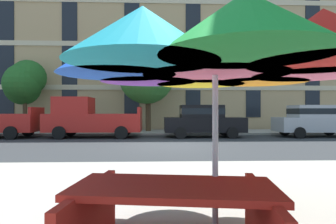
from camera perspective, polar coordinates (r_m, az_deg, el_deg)
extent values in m
plane|color=#2D3033|center=(11.92, -0.29, -6.77)|extent=(120.00, 120.00, 0.00)
cube|color=#9E998E|center=(18.68, -0.98, -4.10)|extent=(56.00, 3.60, 0.12)
cube|color=tan|center=(28.05, -1.35, 17.04)|extent=(45.30, 12.00, 19.20)
cube|color=beige|center=(20.87, -1.10, 4.97)|extent=(44.39, 0.08, 0.36)
cube|color=beige|center=(21.38, -1.10, 13.55)|extent=(44.39, 0.08, 0.36)
cube|color=beige|center=(22.34, -1.10, 21.56)|extent=(44.39, 0.08, 0.36)
cube|color=#B21E19|center=(16.85, -25.05, 0.27)|extent=(0.16, 1.75, 0.36)
cylinder|color=black|center=(18.11, -26.48, -3.35)|extent=(0.68, 0.22, 0.68)
cylinder|color=black|center=(16.40, -29.22, -3.71)|extent=(0.68, 0.22, 0.68)
cube|color=#B21E19|center=(15.92, -14.66, -2.09)|extent=(5.10, 1.90, 0.96)
cube|color=#B21E19|center=(16.18, -18.47, 1.24)|extent=(1.90, 1.75, 0.90)
cube|color=#B21E19|center=(15.56, -5.74, 0.30)|extent=(0.16, 1.75, 0.36)
cylinder|color=black|center=(16.62, -8.60, -3.65)|extent=(0.68, 0.22, 0.68)
cylinder|color=black|center=(14.74, -9.43, -4.13)|extent=(0.68, 0.22, 0.68)
cylinder|color=black|center=(17.26, -19.11, -3.52)|extent=(0.68, 0.22, 0.68)
cylinder|color=black|center=(15.46, -21.17, -3.94)|extent=(0.68, 0.22, 0.68)
cube|color=black|center=(15.76, 7.29, -2.54)|extent=(4.40, 1.76, 0.80)
cube|color=black|center=(15.72, 6.75, 0.15)|extent=(2.30, 1.55, 0.68)
cube|color=black|center=(15.72, 6.75, 0.15)|extent=(2.32, 1.57, 0.32)
cylinder|color=black|center=(16.92, 11.37, -3.72)|extent=(0.60, 0.22, 0.60)
cylinder|color=black|center=(15.21, 12.92, -4.15)|extent=(0.60, 0.22, 0.60)
cylinder|color=black|center=(16.49, 2.09, -3.82)|extent=(0.60, 0.22, 0.60)
cylinder|color=black|center=(14.74, 2.60, -4.28)|extent=(0.60, 0.22, 0.60)
cube|color=#A8AAB2|center=(17.92, 27.68, -2.23)|extent=(4.40, 1.76, 0.80)
cube|color=#A8AAB2|center=(17.83, 27.26, 0.13)|extent=(2.30, 1.55, 0.68)
cube|color=black|center=(17.83, 27.26, 0.13)|extent=(2.32, 1.57, 0.32)
cylinder|color=black|center=(19.39, 29.88, -3.24)|extent=(0.60, 0.22, 0.60)
cylinder|color=black|center=(18.10, 22.53, -3.48)|extent=(0.60, 0.22, 0.60)
cylinder|color=black|center=(16.52, 25.09, -3.82)|extent=(0.60, 0.22, 0.60)
cylinder|color=#4C3823|center=(21.02, -26.98, -0.60)|extent=(0.27, 0.27, 2.35)
sphere|color=#236023|center=(21.10, -27.44, 5.54)|extent=(2.28, 2.28, 2.28)
sphere|color=#236023|center=(21.08, -27.39, 5.14)|extent=(2.44, 2.44, 2.44)
sphere|color=#236023|center=(21.33, -27.34, 4.49)|extent=(2.36, 2.36, 2.36)
sphere|color=#236023|center=(21.23, -26.43, 6.27)|extent=(2.35, 2.35, 2.35)
cylinder|color=#4C3823|center=(18.96, -4.03, 0.06)|extent=(0.36, 0.36, 2.83)
sphere|color=#387F33|center=(18.83, -4.41, 7.27)|extent=(3.69, 3.69, 3.69)
sphere|color=#387F33|center=(19.30, -4.85, 8.68)|extent=(2.42, 2.42, 2.42)
sphere|color=#387F33|center=(19.57, -3.52, 8.94)|extent=(2.76, 2.76, 2.76)
sphere|color=#387F33|center=(18.82, -4.21, 9.08)|extent=(3.74, 3.74, 3.74)
cylinder|color=silver|center=(2.91, 9.54, -6.07)|extent=(0.06, 0.06, 2.22)
cone|color=#E5668C|center=(3.29, 26.93, 10.32)|extent=(1.18, 1.18, 0.43)
cone|color=orange|center=(3.80, 17.85, 8.94)|extent=(1.18, 1.18, 0.43)
cone|color=yellow|center=(3.90, 6.57, 8.70)|extent=(1.18, 1.18, 0.43)
cone|color=#662D9E|center=(3.58, -3.99, 9.50)|extent=(1.18, 1.18, 0.43)
cone|color=blue|center=(2.92, -10.24, 11.66)|extent=(1.18, 1.18, 0.43)
cone|color=#199EB2|center=(2.21, -5.17, 15.42)|extent=(1.18, 1.18, 0.43)
cone|color=green|center=(2.02, 15.51, 16.92)|extent=(1.18, 1.18, 0.43)
cone|color=red|center=(2.56, 28.93, 13.30)|extent=(1.18, 1.18, 0.43)
cone|color=#E5668C|center=(2.96, 9.55, 12.29)|extent=(1.48, 1.48, 0.51)
cube|color=red|center=(2.60, 1.22, -15.15)|extent=(1.89, 1.03, 0.06)
cube|color=red|center=(3.27, 2.08, -17.37)|extent=(1.82, 0.52, 0.05)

